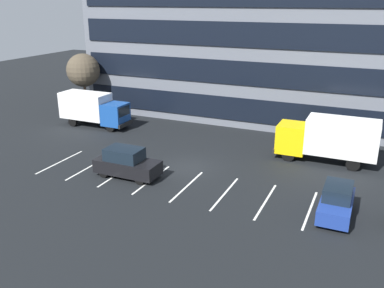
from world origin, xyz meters
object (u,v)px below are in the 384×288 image
(box_truck_blue, at_px, (93,108))
(bare_tree, at_px, (83,70))
(box_truck_yellow, at_px, (329,138))
(suv_navy, at_px, (337,202))
(suv_black, at_px, (127,163))

(box_truck_blue, distance_m, bare_tree, 5.82)
(box_truck_blue, height_order, bare_tree, bare_tree)
(box_truck_yellow, bearing_deg, suv_navy, -79.41)
(box_truck_blue, bearing_deg, suv_black, -43.67)
(suv_navy, xyz_separation_m, bare_tree, (-28.30, 12.92, 4.02))
(suv_black, bearing_deg, box_truck_blue, 136.33)
(box_truck_yellow, bearing_deg, bare_tree, 171.44)
(box_truck_blue, xyz_separation_m, suv_navy, (24.70, -9.51, -0.96))
(box_truck_yellow, relative_size, bare_tree, 1.15)
(box_truck_blue, bearing_deg, suv_navy, -21.06)
(box_truck_blue, relative_size, bare_tree, 1.07)
(box_truck_yellow, height_order, box_truck_blue, box_truck_yellow)
(box_truck_blue, bearing_deg, box_truck_yellow, -1.49)
(suv_black, xyz_separation_m, bare_tree, (-13.66, 13.02, 3.91))
(box_truck_yellow, distance_m, bare_tree, 27.09)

